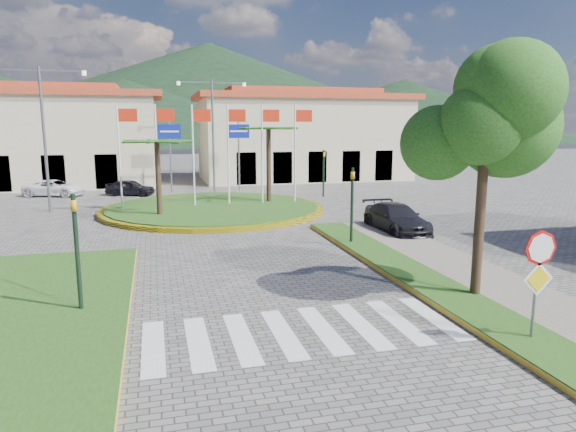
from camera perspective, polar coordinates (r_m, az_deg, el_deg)
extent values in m
plane|color=#585654|center=(9.28, 8.55, -21.93)|extent=(160.00, 160.00, 0.00)
cube|color=gray|center=(13.88, 28.92, -11.56)|extent=(4.00, 28.00, 0.15)
cube|color=#244814|center=(13.11, 25.03, -12.43)|extent=(1.60, 28.00, 0.18)
cube|color=#244814|center=(14.43, -27.41, -10.56)|extent=(5.00, 14.00, 0.18)
cube|color=silver|center=(12.64, 1.24, -12.70)|extent=(8.00, 3.00, 0.01)
cylinder|color=yellow|center=(29.76, -8.30, 0.79)|extent=(12.70, 12.70, 0.24)
cylinder|color=#244814|center=(29.75, -8.30, 0.84)|extent=(12.00, 12.00, 0.30)
cylinder|color=black|center=(27.35, -14.19, 3.79)|extent=(0.28, 0.28, 4.05)
cylinder|color=black|center=(31.04, -2.16, 5.40)|extent=(0.28, 0.28, 4.68)
cylinder|color=silver|center=(29.81, -18.20, 5.98)|extent=(0.10, 0.10, 6.00)
cube|color=red|center=(29.72, -17.38, 10.65)|extent=(1.00, 0.03, 0.70)
cylinder|color=silver|center=(29.75, -14.34, 6.16)|extent=(0.10, 0.10, 6.00)
cube|color=red|center=(29.71, -13.46, 10.83)|extent=(1.00, 0.03, 0.70)
cylinder|color=silver|center=(29.84, -10.47, 6.32)|extent=(0.10, 0.10, 6.00)
cube|color=red|center=(29.82, -9.55, 10.96)|extent=(1.00, 0.03, 0.70)
cylinder|color=silver|center=(30.05, -6.64, 6.45)|extent=(0.10, 0.10, 6.00)
cube|color=red|center=(30.07, -5.68, 11.04)|extent=(1.00, 0.03, 0.70)
cylinder|color=silver|center=(30.39, -2.89, 6.54)|extent=(0.10, 0.10, 6.00)
cube|color=red|center=(30.46, -1.89, 11.07)|extent=(1.00, 0.03, 0.70)
cylinder|color=silver|center=(30.87, 0.77, 6.61)|extent=(0.10, 0.10, 6.00)
cube|color=red|center=(30.96, 1.78, 11.06)|extent=(1.00, 0.03, 0.70)
cylinder|color=slate|center=(12.79, 25.77, -7.53)|extent=(0.07, 0.07, 2.50)
cylinder|color=red|center=(12.51, 26.27, -3.21)|extent=(0.80, 0.03, 0.80)
cube|color=yellow|center=(12.67, 26.05, -6.30)|extent=(0.78, 0.03, 0.78)
cylinder|color=black|center=(15.23, 20.51, -0.76)|extent=(0.28, 0.28, 4.40)
ellipsoid|color=#1B4612|center=(14.98, 21.23, 10.58)|extent=(3.60, 3.60, 3.20)
cylinder|color=black|center=(14.23, -22.35, -4.09)|extent=(0.12, 0.12, 3.20)
imported|color=orange|center=(14.03, -22.63, -0.12)|extent=(0.15, 0.18, 0.90)
cylinder|color=black|center=(20.95, 7.11, 0.98)|extent=(0.12, 0.12, 3.20)
imported|color=orange|center=(20.81, 7.17, 3.70)|extent=(0.15, 0.18, 0.90)
cylinder|color=black|center=(35.19, 3.97, 4.74)|extent=(0.12, 0.12, 3.20)
imported|color=orange|center=(35.11, 3.99, 6.36)|extent=(0.18, 0.15, 0.90)
cylinder|color=slate|center=(38.28, -12.93, 6.45)|extent=(0.12, 0.12, 5.20)
cube|color=#0E1C9C|center=(38.15, -13.03, 9.14)|extent=(1.60, 0.05, 1.00)
cylinder|color=slate|center=(38.76, -5.48, 6.70)|extent=(0.12, 0.12, 5.20)
cube|color=#0E1C9C|center=(38.64, -5.51, 9.36)|extent=(1.60, 0.05, 1.00)
cylinder|color=slate|center=(37.44, -8.32, 8.66)|extent=(0.16, 0.16, 8.00)
cube|color=slate|center=(37.42, -10.36, 14.43)|extent=(2.40, 0.08, 0.08)
cube|color=slate|center=(37.69, -6.60, 14.49)|extent=(2.40, 0.08, 0.08)
cylinder|color=slate|center=(31.74, -25.43, 7.54)|extent=(0.16, 0.16, 8.00)
cube|color=slate|center=(32.10, -28.12, 14.16)|extent=(2.40, 0.08, 0.08)
cube|color=slate|center=(31.66, -23.76, 14.56)|extent=(2.40, 0.08, 0.08)
cube|color=beige|center=(46.48, -28.34, 7.22)|extent=(22.00, 9.00, 7.00)
cube|color=#A0431F|center=(46.52, -28.74, 11.82)|extent=(23.32, 9.54, 0.50)
cube|color=#A0431F|center=(46.55, -28.79, 12.44)|extent=(16.50, 4.95, 0.60)
cube|color=beige|center=(47.10, 1.63, 8.44)|extent=(18.00, 9.00, 7.00)
cube|color=#A0431F|center=(47.14, 1.65, 13.00)|extent=(19.08, 9.54, 0.50)
cube|color=#A0431F|center=(47.17, 1.65, 13.61)|extent=(13.50, 4.95, 0.60)
cone|color=black|center=(168.48, -8.69, 13.49)|extent=(180.00, 180.00, 30.00)
cone|color=black|center=(159.98, 12.81, 11.38)|extent=(120.00, 120.00, 18.00)
cone|color=black|center=(137.39, -17.85, 10.98)|extent=(110.00, 110.00, 16.00)
imported|color=white|center=(39.04, -24.52, 2.84)|extent=(4.40, 2.99, 1.12)
imported|color=black|center=(37.48, -17.14, 3.05)|extent=(3.58, 2.47, 1.13)
imported|color=black|center=(46.02, 1.96, 4.83)|extent=(4.08, 2.77, 1.27)
imported|color=black|center=(24.11, 11.95, -0.25)|extent=(1.84, 4.48, 1.30)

